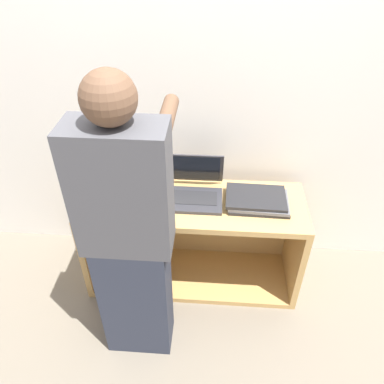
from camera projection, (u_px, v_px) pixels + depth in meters
ground_plane at (190, 303)px, 2.32m from camera, size 12.00×12.00×0.00m
wall_back at (197, 81)px, 2.03m from camera, size 8.00×0.05×2.40m
cart at (193, 234)px, 2.35m from camera, size 1.28×0.45×0.63m
laptop_open at (194, 189)px, 2.13m from camera, size 0.33×0.30×0.24m
laptop_stack_left at (129, 194)px, 2.12m from camera, size 0.34×0.25×0.06m
laptop_stack_right at (257, 200)px, 2.08m from camera, size 0.35×0.24×0.06m
person at (129, 239)px, 1.68m from camera, size 0.40×0.52×1.54m
inventory_tag at (127, 197)px, 2.06m from camera, size 0.06×0.02×0.01m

